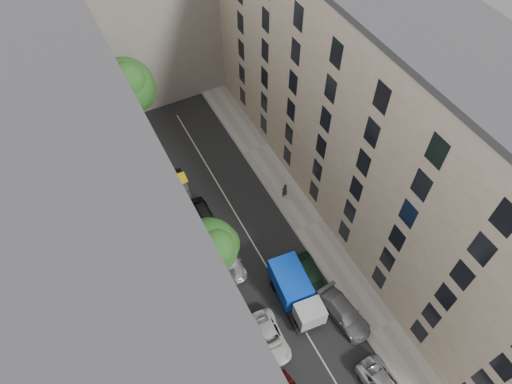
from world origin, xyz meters
TOP-DOWN VIEW (x-y plane):
  - ground at (0.00, 0.00)m, footprint 120.00×120.00m
  - road_surface at (0.00, 0.00)m, footprint 8.00×44.00m
  - sidewalk_left at (-5.50, 0.00)m, footprint 3.00×44.00m
  - sidewalk_right at (5.50, 0.00)m, footprint 3.00×44.00m
  - building_left at (-11.00, 0.00)m, footprint 8.00×44.00m
  - building_right at (11.00, 0.00)m, footprint 8.00×44.00m
  - building_endcap at (0.00, 28.00)m, footprint 18.00×12.00m
  - tarp_truck at (0.60, -5.67)m, footprint 2.89×6.13m
  - car_left_2 at (-2.88, -7.80)m, footprint 2.43×4.73m
  - car_left_3 at (-2.80, -0.20)m, footprint 1.84×4.44m
  - car_left_4 at (-2.80, 5.40)m, footprint 1.52×3.73m
  - car_left_5 at (-3.60, 9.51)m, footprint 1.66×4.12m
  - car_right_1 at (3.38, -8.80)m, footprint 2.66×5.27m
  - car_right_2 at (2.80, -4.60)m, footprint 2.18×4.39m
  - tree_mid at (-4.50, -1.11)m, footprint 4.88×4.53m
  - tree_far at (-4.74, 18.67)m, footprint 5.92×5.73m
  - lamp_post at (-5.50, -9.08)m, footprint 0.36×0.36m
  - pedestrian at (5.13, 4.09)m, footprint 0.69×0.52m

SIDE VIEW (x-z plane):
  - ground at x=0.00m, z-range 0.00..0.00m
  - road_surface at x=0.00m, z-range 0.00..0.02m
  - sidewalk_left at x=-5.50m, z-range 0.00..0.15m
  - sidewalk_right at x=5.50m, z-range 0.00..0.15m
  - car_left_4 at x=-2.80m, z-range 0.00..1.27m
  - car_left_2 at x=-2.88m, z-range 0.00..1.28m
  - car_left_3 at x=-2.80m, z-range 0.00..1.28m
  - car_left_5 at x=-3.60m, z-range 0.00..1.33m
  - car_right_2 at x=2.80m, z-range 0.00..1.44m
  - car_right_1 at x=3.38m, z-range 0.00..1.47m
  - pedestrian at x=5.13m, z-range 0.15..1.88m
  - tarp_truck at x=0.60m, z-range 0.14..2.88m
  - lamp_post at x=-5.50m, z-range 0.88..6.75m
  - tree_mid at x=-4.50m, z-range 1.46..9.26m
  - tree_far at x=-4.74m, z-range 1.70..11.21m
  - building_endcap at x=0.00m, z-range 0.00..18.00m
  - building_left at x=-11.00m, z-range 0.00..20.00m
  - building_right at x=11.00m, z-range 0.00..20.00m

